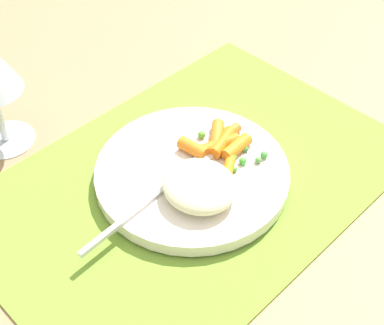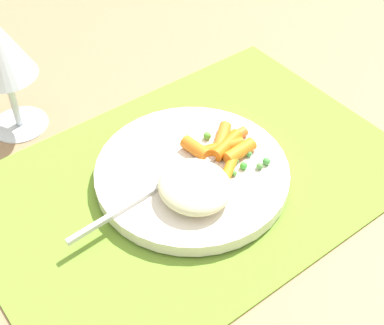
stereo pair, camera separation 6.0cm
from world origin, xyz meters
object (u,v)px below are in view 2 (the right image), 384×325
plate (192,173)px  fork (162,185)px  rice_mound (195,186)px  carrot_portion (223,147)px

plate → fork: bearing=-176.8°
rice_mound → fork: size_ratio=0.41×
plate → fork: (-0.05, -0.00, 0.01)m
plate → carrot_portion: (0.05, 0.00, 0.02)m
plate → carrot_portion: bearing=0.5°
carrot_portion → fork: 0.09m
plate → rice_mound: rice_mound is taller
plate → fork: size_ratio=1.10×
rice_mound → carrot_portion: 0.08m
carrot_portion → rice_mound: bearing=-153.1°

